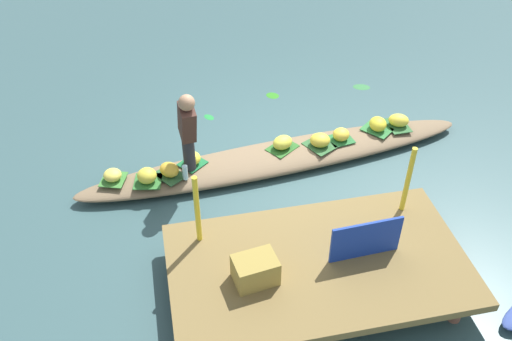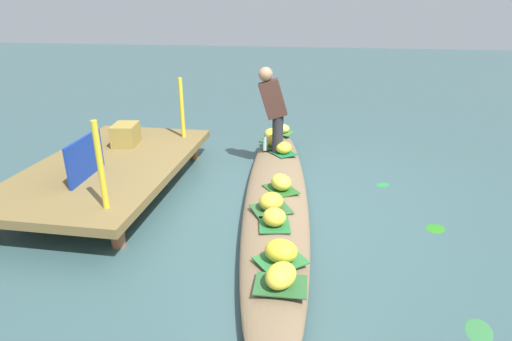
{
  "view_description": "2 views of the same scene",
  "coord_description": "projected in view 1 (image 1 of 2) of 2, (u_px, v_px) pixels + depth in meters",
  "views": [
    {
      "loc": [
        1.55,
        5.96,
        4.93
      ],
      "look_at": [
        0.44,
        0.61,
        0.44
      ],
      "focal_mm": 39.32,
      "sensor_mm": 36.0,
      "label": 1
    },
    {
      "loc": [
        -4.5,
        -0.48,
        2.26
      ],
      "look_at": [
        0.21,
        0.28,
        0.33
      ],
      "focal_mm": 28.88,
      "sensor_mm": 36.0,
      "label": 2
    }
  ],
  "objects": [
    {
      "name": "produce_crate",
      "position": [
        255.0,
        270.0,
        5.7
      ],
      "size": [
        0.48,
        0.38,
        0.3
      ],
      "primitive_type": "cube",
      "rotation": [
        0.0,
        0.0,
        0.15
      ],
      "color": "olive",
      "rests_on": "dock_platform"
    },
    {
      "name": "banana_bunch_8",
      "position": [
        378.0,
        124.0,
        8.08
      ],
      "size": [
        0.29,
        0.32,
        0.19
      ],
      "primitive_type": "ellipsoid",
      "rotation": [
        0.0,
        0.0,
        1.39
      ],
      "color": "yellow",
      "rests_on": "vendor_boat"
    },
    {
      "name": "banana_bunch_7",
      "position": [
        113.0,
        175.0,
        7.22
      ],
      "size": [
        0.28,
        0.28,
        0.15
      ],
      "primitive_type": "ellipsoid",
      "rotation": [
        0.0,
        0.0,
        0.22
      ],
      "color": "#EED653",
      "rests_on": "vendor_boat"
    },
    {
      "name": "banana_bunch_4",
      "position": [
        283.0,
        142.0,
        7.73
      ],
      "size": [
        0.36,
        0.34,
        0.18
      ],
      "primitive_type": "ellipsoid",
      "rotation": [
        0.0,
        0.0,
        3.63
      ],
      "color": "yellow",
      "rests_on": "vendor_boat"
    },
    {
      "name": "leaf_mat_7",
      "position": [
        113.0,
        179.0,
        7.27
      ],
      "size": [
        0.39,
        0.41,
        0.01
      ],
      "primitive_type": "cube",
      "rotation": [
        0.0,
        0.0,
        1.24
      ],
      "color": "#3A7A31",
      "rests_on": "vendor_boat"
    },
    {
      "name": "leaf_mat_5",
      "position": [
        398.0,
        125.0,
        8.21
      ],
      "size": [
        0.3,
        0.42,
        0.01
      ],
      "primitive_type": "cube",
      "rotation": [
        0.0,
        0.0,
        1.6
      ],
      "color": "#2C5F30",
      "rests_on": "vendor_boat"
    },
    {
      "name": "drifting_plant_2",
      "position": [
        209.0,
        117.0,
        8.78
      ],
      "size": [
        0.21,
        0.23,
        0.01
      ],
      "primitive_type": "ellipsoid",
      "rotation": [
        0.0,
        0.0,
        2.13
      ],
      "color": "#218638",
      "rests_on": "ground"
    },
    {
      "name": "leaf_mat_1",
      "position": [
        170.0,
        175.0,
        7.34
      ],
      "size": [
        0.45,
        0.48,
        0.01
      ],
      "primitive_type": "cube",
      "rotation": [
        0.0,
        0.0,
        2.17
      ],
      "color": "#2C5931",
      "rests_on": "vendor_boat"
    },
    {
      "name": "dock_platform",
      "position": [
        318.0,
        266.0,
        6.02
      ],
      "size": [
        3.2,
        1.8,
        0.38
      ],
      "color": "brown",
      "rests_on": "ground"
    },
    {
      "name": "leaf_mat_8",
      "position": [
        377.0,
        129.0,
        8.14
      ],
      "size": [
        0.5,
        0.51,
        0.01
      ],
      "primitive_type": "cube",
      "rotation": [
        0.0,
        0.0,
        2.25
      ],
      "color": "#2C7336",
      "rests_on": "vendor_boat"
    },
    {
      "name": "banana_bunch_3",
      "position": [
        192.0,
        158.0,
        7.47
      ],
      "size": [
        0.32,
        0.32,
        0.18
      ],
      "primitive_type": "ellipsoid",
      "rotation": [
        0.0,
        0.0,
        2.5
      ],
      "color": "yellow",
      "rests_on": "vendor_boat"
    },
    {
      "name": "vendor_person",
      "position": [
        188.0,
        128.0,
        6.95
      ],
      "size": [
        0.22,
        0.44,
        1.24
      ],
      "color": "#28282D",
      "rests_on": "vendor_boat"
    },
    {
      "name": "leaf_mat_6",
      "position": [
        320.0,
        145.0,
        7.84
      ],
      "size": [
        0.48,
        0.51,
        0.01
      ],
      "primitive_type": "cube",
      "rotation": [
        0.0,
        0.0,
        2.06
      ],
      "color": "#2C5C2F",
      "rests_on": "vendor_boat"
    },
    {
      "name": "leaf_mat_2",
      "position": [
        148.0,
        181.0,
        7.24
      ],
      "size": [
        0.4,
        0.38,
        0.01
      ],
      "primitive_type": "cube",
      "rotation": [
        0.0,
        0.0,
        2.96
      ],
      "color": "#2F6E2E",
      "rests_on": "vendor_boat"
    },
    {
      "name": "leaf_mat_4",
      "position": [
        282.0,
        148.0,
        7.79
      ],
      "size": [
        0.5,
        0.48,
        0.01
      ],
      "primitive_type": "cube",
      "rotation": [
        0.0,
        0.0,
        0.61
      ],
      "color": "#286022",
      "rests_on": "vendor_boat"
    },
    {
      "name": "leaf_mat_0",
      "position": [
        340.0,
        139.0,
        7.94
      ],
      "size": [
        0.39,
        0.36,
        0.01
      ],
      "primitive_type": "cube",
      "rotation": [
        0.0,
        0.0,
        0.18
      ],
      "color": "#256A32",
      "rests_on": "vendor_boat"
    },
    {
      "name": "drifting_plant_0",
      "position": [
        362.0,
        87.0,
        9.48
      ],
      "size": [
        0.34,
        0.28,
        0.01
      ],
      "primitive_type": "ellipsoid",
      "rotation": [
        0.0,
        0.0,
        2.82
      ],
      "color": "#32753D",
      "rests_on": "ground"
    },
    {
      "name": "banana_bunch_5",
      "position": [
        399.0,
        120.0,
        8.16
      ],
      "size": [
        0.36,
        0.32,
        0.18
      ],
      "primitive_type": "ellipsoid",
      "rotation": [
        0.0,
        0.0,
        2.74
      ],
      "color": "yellow",
      "rests_on": "vendor_boat"
    },
    {
      "name": "railing_post_east",
      "position": [
        197.0,
        210.0,
        5.96
      ],
      "size": [
        0.06,
        0.06,
        0.9
      ],
      "primitive_type": "cylinder",
      "color": "yellow",
      "rests_on": "dock_platform"
    },
    {
      "name": "market_banner",
      "position": [
        366.0,
        240.0,
        5.9
      ],
      "size": [
        0.79,
        0.07,
        0.48
      ],
      "primitive_type": "cube",
      "rotation": [
        0.0,
        0.0,
        0.05
      ],
      "color": "#163599",
      "rests_on": "dock_platform"
    },
    {
      "name": "banana_bunch_6",
      "position": [
        320.0,
        140.0,
        7.78
      ],
      "size": [
        0.33,
        0.32,
        0.18
      ],
      "primitive_type": "ellipsoid",
      "rotation": [
        0.0,
        0.0,
        6.05
      ],
      "color": "gold",
      "rests_on": "vendor_boat"
    },
    {
      "name": "banana_bunch_2",
      "position": [
        147.0,
        176.0,
        7.17
      ],
      "size": [
        0.35,
        0.35,
        0.2
      ],
      "primitive_type": "ellipsoid",
      "rotation": [
        0.0,
        0.0,
        2.31
      ],
      "color": "yellow",
      "rests_on": "vendor_boat"
    },
    {
      "name": "railing_post_west",
      "position": [
        408.0,
        180.0,
        6.34
      ],
      "size": [
        0.06,
        0.06,
        0.9
      ],
      "primitive_type": "cylinder",
      "color": "yellow",
      "rests_on": "dock_platform"
    },
    {
      "name": "banana_bunch_0",
      "position": [
        341.0,
        134.0,
        7.89
      ],
      "size": [
        0.33,
        0.33,
        0.17
      ],
      "primitive_type": "ellipsoid",
      "rotation": [
        0.0,
        0.0,
        0.64
      ],
      "color": "yellow",
      "rests_on": "vendor_boat"
    },
    {
      "name": "drifting_plant_1",
      "position": [
        273.0,
        95.0,
        9.27
      ],
      "size": [
        0.29,
        0.29,
        0.01
      ],
      "primitive_type": "ellipsoid",
      "rotation": [
        0.0,
        0.0,
        2.36
      ],
      "color": "#2C7F1D",
      "rests_on": "ground"
    },
    {
      "name": "vendor_boat",
      "position": [
        278.0,
        158.0,
        7.81
      ],
      "size": [
        5.63,
        1.32,
        0.22
      ],
      "primitive_type": "ellipsoid",
      "rotation": [
        0.0,
        0.0,
        0.1
      ],
      "color": "#7A6347",
      "rests_on": "ground"
    },
    {
      "name": "water_bottle",
      "position": [
        185.0,
        172.0,
        7.22
      ],
      "size": [
        0.07,
        0.07,
        0.21
      ],
      "primitive_type": "cylinder",
      "color": "silver",
      "rests_on": "vendor_boat"
    },
    {
      "name": "leaf_mat_3",
      "position": [
        193.0,
        163.0,
        7.52
      ],
      "size": [
        0.43,
        0.43,
        0.01
      ],
      "primitive_type": "cube",
      "rotation": [
        0.0,
        0.0,
        0.68
      ],
      "color": "#186535",
      "rests_on": "vendor_boat"
    },
    {
      "name": "canal_water",
      "position": [
        278.0,
        164.0,
        7.88
      ],
      "size": [
        40.0,
        40.0,
        0.0
      ],
      "primitive_type": "plane",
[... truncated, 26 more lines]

